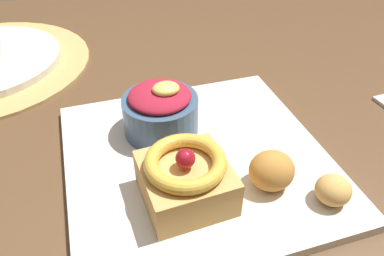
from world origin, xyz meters
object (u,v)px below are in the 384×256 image
object	(u,v)px
berry_ramekin	(161,110)
fritter_front	(272,171)
front_plate	(197,160)
cake_slice	(186,178)
fritter_middle	(333,190)

from	to	relation	value
berry_ramekin	fritter_front	distance (m)	0.16
front_plate	fritter_front	world-z (taller)	fritter_front
cake_slice	fritter_front	xyz separation A→B (m)	(0.09, -0.01, -0.01)
berry_ramekin	fritter_middle	bearing A→B (deg)	-50.35
cake_slice	fritter_middle	xyz separation A→B (m)	(0.14, -0.05, -0.01)
fritter_front	cake_slice	bearing A→B (deg)	173.63
fritter_front	berry_ramekin	bearing A→B (deg)	124.50
cake_slice	berry_ramekin	size ratio (longest dim) A/B	0.97
front_plate	berry_ramekin	size ratio (longest dim) A/B	3.21
front_plate	fritter_front	size ratio (longest dim) A/B	6.16
fritter_middle	front_plate	bearing A→B (deg)	136.25
fritter_middle	fritter_front	bearing A→B (deg)	142.32
fritter_front	fritter_middle	xyz separation A→B (m)	(0.05, -0.04, -0.01)
cake_slice	berry_ramekin	world-z (taller)	berry_ramekin
front_plate	fritter_front	bearing A→B (deg)	-48.02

